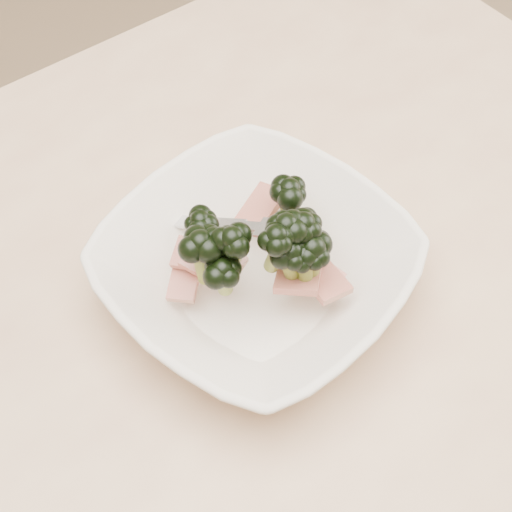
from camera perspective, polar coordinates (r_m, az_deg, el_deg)
name	(u,v)px	position (r m, az deg, el deg)	size (l,w,h in m)	color
dining_table	(173,401)	(0.72, -6.62, -11.46)	(1.20, 0.80, 0.75)	tan
broccoli_dish	(257,264)	(0.63, 0.10, -0.66)	(0.30, 0.30, 0.11)	beige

